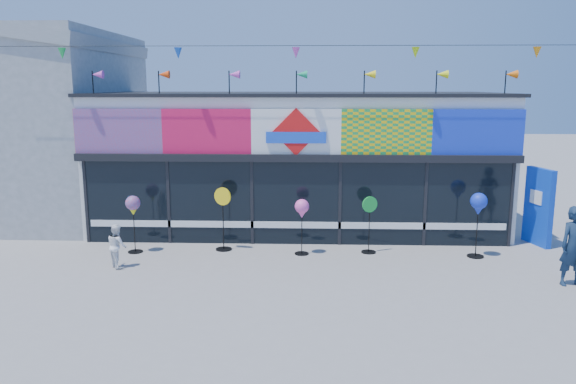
{
  "coord_description": "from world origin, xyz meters",
  "views": [
    {
      "loc": [
        0.33,
        -11.56,
        4.31
      ],
      "look_at": [
        -0.16,
        2.0,
        1.73
      ],
      "focal_mm": 35.0,
      "sensor_mm": 36.0,
      "label": 1
    }
  ],
  "objects_px": {
    "blue_sign": "(539,207)",
    "child": "(117,246)",
    "spinner_1": "(223,217)",
    "adult_man": "(574,246)",
    "spinner_2": "(302,210)",
    "spinner_4": "(479,206)",
    "spinner_0": "(133,207)",
    "spinner_3": "(369,223)"
  },
  "relations": [
    {
      "from": "blue_sign",
      "to": "child",
      "type": "height_order",
      "value": "blue_sign"
    },
    {
      "from": "spinner_1",
      "to": "adult_man",
      "type": "distance_m",
      "value": 8.38
    },
    {
      "from": "blue_sign",
      "to": "spinner_2",
      "type": "height_order",
      "value": "blue_sign"
    },
    {
      "from": "spinner_4",
      "to": "child",
      "type": "relative_size",
      "value": 1.57
    },
    {
      "from": "blue_sign",
      "to": "spinner_0",
      "type": "bearing_deg",
      "value": 170.86
    },
    {
      "from": "spinner_3",
      "to": "spinner_4",
      "type": "distance_m",
      "value": 2.76
    },
    {
      "from": "spinner_3",
      "to": "spinner_4",
      "type": "height_order",
      "value": "spinner_4"
    },
    {
      "from": "spinner_1",
      "to": "adult_man",
      "type": "height_order",
      "value": "adult_man"
    },
    {
      "from": "spinner_3",
      "to": "child",
      "type": "relative_size",
      "value": 1.42
    },
    {
      "from": "blue_sign",
      "to": "child",
      "type": "distance_m",
      "value": 11.14
    },
    {
      "from": "child",
      "to": "blue_sign",
      "type": "bearing_deg",
      "value": -117.59
    },
    {
      "from": "spinner_3",
      "to": "child",
      "type": "distance_m",
      "value": 6.34
    },
    {
      "from": "spinner_0",
      "to": "child",
      "type": "height_order",
      "value": "spinner_0"
    },
    {
      "from": "spinner_2",
      "to": "spinner_4",
      "type": "distance_m",
      "value": 4.45
    },
    {
      "from": "blue_sign",
      "to": "spinner_2",
      "type": "distance_m",
      "value": 6.55
    },
    {
      "from": "spinner_0",
      "to": "spinner_1",
      "type": "height_order",
      "value": "spinner_1"
    },
    {
      "from": "spinner_2",
      "to": "spinner_3",
      "type": "relative_size",
      "value": 0.97
    },
    {
      "from": "blue_sign",
      "to": "spinner_4",
      "type": "bearing_deg",
      "value": -163.49
    },
    {
      "from": "spinner_4",
      "to": "spinner_0",
      "type": "bearing_deg",
      "value": 179.49
    },
    {
      "from": "spinner_2",
      "to": "spinner_4",
      "type": "relative_size",
      "value": 0.87
    },
    {
      "from": "spinner_0",
      "to": "blue_sign",
      "type": "bearing_deg",
      "value": 6.12
    },
    {
      "from": "spinner_4",
      "to": "adult_man",
      "type": "bearing_deg",
      "value": -53.28
    },
    {
      "from": "spinner_3",
      "to": "adult_man",
      "type": "height_order",
      "value": "adult_man"
    },
    {
      "from": "spinner_0",
      "to": "spinner_2",
      "type": "height_order",
      "value": "spinner_0"
    },
    {
      "from": "blue_sign",
      "to": "spinner_2",
      "type": "bearing_deg",
      "value": 174.99
    },
    {
      "from": "blue_sign",
      "to": "spinner_0",
      "type": "distance_m",
      "value": 10.89
    },
    {
      "from": "blue_sign",
      "to": "child",
      "type": "bearing_deg",
      "value": 177.09
    },
    {
      "from": "spinner_4",
      "to": "child",
      "type": "xyz_separation_m",
      "value": [
        -8.87,
        -1.14,
        -0.8
      ]
    },
    {
      "from": "spinner_3",
      "to": "adult_man",
      "type": "relative_size",
      "value": 0.86
    },
    {
      "from": "spinner_0",
      "to": "spinner_3",
      "type": "xyz_separation_m",
      "value": [
        6.13,
        0.2,
        -0.42
      ]
    },
    {
      "from": "spinner_1",
      "to": "adult_man",
      "type": "xyz_separation_m",
      "value": [
        8.03,
        -2.4,
        -0.02
      ]
    },
    {
      "from": "spinner_2",
      "to": "spinner_3",
      "type": "distance_m",
      "value": 1.8
    },
    {
      "from": "spinner_1",
      "to": "spinner_0",
      "type": "bearing_deg",
      "value": -172.26
    },
    {
      "from": "spinner_2",
      "to": "adult_man",
      "type": "distance_m",
      "value": 6.3
    },
    {
      "from": "blue_sign",
      "to": "spinner_3",
      "type": "distance_m",
      "value": 4.8
    },
    {
      "from": "spinner_2",
      "to": "spinner_4",
      "type": "bearing_deg",
      "value": -0.95
    },
    {
      "from": "spinner_1",
      "to": "spinner_4",
      "type": "xyz_separation_m",
      "value": [
        6.53,
        -0.39,
        0.44
      ]
    },
    {
      "from": "spinner_1",
      "to": "spinner_3",
      "type": "distance_m",
      "value": 3.84
    },
    {
      "from": "spinner_1",
      "to": "blue_sign",
      "type": "bearing_deg",
      "value": 5.69
    },
    {
      "from": "spinner_0",
      "to": "adult_man",
      "type": "height_order",
      "value": "adult_man"
    },
    {
      "from": "adult_man",
      "to": "child",
      "type": "height_order",
      "value": "adult_man"
    },
    {
      "from": "blue_sign",
      "to": "spinner_0",
      "type": "height_order",
      "value": "blue_sign"
    }
  ]
}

